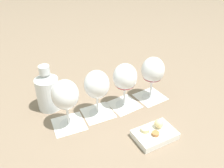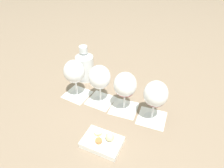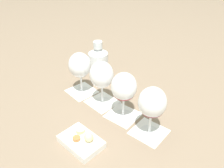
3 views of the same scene
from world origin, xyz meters
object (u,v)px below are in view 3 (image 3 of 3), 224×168
(wine_glass_2, at_px, (124,89))
(snack_dish, at_px, (82,141))
(wine_glass_3, at_px, (152,104))
(wine_glass_1, at_px, (102,77))
(ceramic_vase, at_px, (98,63))
(wine_glass_0, at_px, (80,67))

(wine_glass_2, bearing_deg, snack_dish, -73.62)
(wine_glass_3, relative_size, snack_dish, 1.13)
(wine_glass_2, xyz_separation_m, wine_glass_3, (0.13, 0.03, -0.00))
(wine_glass_3, bearing_deg, wine_glass_1, -165.43)
(wine_glass_1, xyz_separation_m, wine_glass_2, (0.12, 0.03, 0.00))
(wine_glass_1, bearing_deg, wine_glass_2, 15.01)
(wine_glass_1, distance_m, ceramic_vase, 0.21)
(wine_glass_0, distance_m, wine_glass_1, 0.12)
(wine_glass_0, xyz_separation_m, wine_glass_2, (0.23, 0.07, 0.00))
(wine_glass_0, bearing_deg, wine_glass_2, 17.69)
(wine_glass_3, xyz_separation_m, snack_dish, (-0.07, -0.23, -0.11))
(wine_glass_1, relative_size, ceramic_vase, 0.98)
(wine_glass_3, height_order, ceramic_vase, same)
(wine_glass_3, bearing_deg, wine_glass_0, -163.53)
(wine_glass_2, distance_m, ceramic_vase, 0.31)
(wine_glass_1, relative_size, wine_glass_2, 1.00)
(ceramic_vase, relative_size, snack_dish, 1.15)
(wine_glass_1, xyz_separation_m, wine_glass_3, (0.24, 0.06, 0.00))
(wine_glass_0, distance_m, snack_dish, 0.34)
(wine_glass_1, distance_m, snack_dish, 0.27)
(wine_glass_2, bearing_deg, ceramic_vase, 170.94)
(wine_glass_1, distance_m, wine_glass_2, 0.12)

